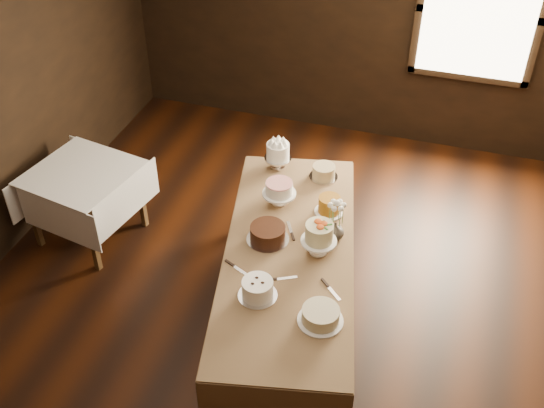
{
  "coord_description": "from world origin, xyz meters",
  "views": [
    {
      "loc": [
        1.23,
        -3.68,
        4.16
      ],
      "look_at": [
        0.0,
        0.2,
        0.95
      ],
      "focal_mm": 43.29,
      "sensor_mm": 36.0,
      "label": 1
    }
  ],
  "objects_px": {
    "cake_server_b": "(334,293)",
    "cake_server_d": "(332,228)",
    "side_table": "(82,180)",
    "cake_server_c": "(290,227)",
    "cake_flowers": "(319,240)",
    "display_table": "(289,256)",
    "cake_cream": "(321,316)",
    "cake_server_e": "(241,271)",
    "cake_speckled": "(324,172)",
    "cake_lattice": "(279,194)",
    "cake_server_a": "(287,278)",
    "cake_swirl": "(258,289)",
    "cake_chocolate": "(268,234)",
    "cake_caramel": "(329,206)",
    "cake_meringue": "(278,156)",
    "flower_vase": "(335,231)"
  },
  "relations": [
    {
      "from": "cake_flowers",
      "to": "cake_chocolate",
      "type": "bearing_deg",
      "value": 177.69
    },
    {
      "from": "cake_server_a",
      "to": "cake_server_d",
      "type": "relative_size",
      "value": 1.0
    },
    {
      "from": "cake_caramel",
      "to": "cake_server_a",
      "type": "height_order",
      "value": "cake_caramel"
    },
    {
      "from": "display_table",
      "to": "cake_chocolate",
      "type": "relative_size",
      "value": 7.64
    },
    {
      "from": "cake_flowers",
      "to": "cake_server_c",
      "type": "bearing_deg",
      "value": 143.86
    },
    {
      "from": "cake_caramel",
      "to": "cake_swirl",
      "type": "xyz_separation_m",
      "value": [
        -0.26,
        -1.07,
        -0.0
      ]
    },
    {
      "from": "cake_cream",
      "to": "flower_vase",
      "type": "height_order",
      "value": "flower_vase"
    },
    {
      "from": "cake_flowers",
      "to": "cake_server_e",
      "type": "xyz_separation_m",
      "value": [
        -0.49,
        -0.38,
        -0.12
      ]
    },
    {
      "from": "side_table",
      "to": "cake_swirl",
      "type": "distance_m",
      "value": 2.26
    },
    {
      "from": "cake_lattice",
      "to": "cake_caramel",
      "type": "xyz_separation_m",
      "value": [
        0.43,
        0.0,
        -0.02
      ]
    },
    {
      "from": "cake_server_d",
      "to": "cake_server_e",
      "type": "xyz_separation_m",
      "value": [
        -0.53,
        -0.68,
        0.0
      ]
    },
    {
      "from": "side_table",
      "to": "cake_flowers",
      "type": "relative_size",
      "value": 3.65
    },
    {
      "from": "cake_speckled",
      "to": "cake_server_d",
      "type": "distance_m",
      "value": 0.69
    },
    {
      "from": "cake_lattice",
      "to": "cake_swirl",
      "type": "relative_size",
      "value": 0.98
    },
    {
      "from": "cake_cream",
      "to": "cake_server_a",
      "type": "bearing_deg",
      "value": 135.54
    },
    {
      "from": "cake_lattice",
      "to": "side_table",
      "type": "bearing_deg",
      "value": -177.92
    },
    {
      "from": "cake_flowers",
      "to": "cake_server_b",
      "type": "height_order",
      "value": "cake_flowers"
    },
    {
      "from": "cake_server_d",
      "to": "cake_flowers",
      "type": "bearing_deg",
      "value": -134.76
    },
    {
      "from": "side_table",
      "to": "cake_swirl",
      "type": "bearing_deg",
      "value": -26.39
    },
    {
      "from": "cake_caramel",
      "to": "cake_server_d",
      "type": "distance_m",
      "value": 0.21
    },
    {
      "from": "cake_meringue",
      "to": "flower_vase",
      "type": "distance_m",
      "value": 1.06
    },
    {
      "from": "cake_caramel",
      "to": "flower_vase",
      "type": "height_order",
      "value": "cake_caramel"
    },
    {
      "from": "cake_flowers",
      "to": "cake_server_b",
      "type": "distance_m",
      "value": 0.46
    },
    {
      "from": "cake_caramel",
      "to": "cake_lattice",
      "type": "bearing_deg",
      "value": -179.43
    },
    {
      "from": "side_table",
      "to": "cake_server_c",
      "type": "xyz_separation_m",
      "value": [
        2.02,
        -0.21,
        0.12
      ]
    },
    {
      "from": "cake_speckled",
      "to": "cake_caramel",
      "type": "xyz_separation_m",
      "value": [
        0.16,
        -0.46,
        0.01
      ]
    },
    {
      "from": "cake_caramel",
      "to": "cake_meringue",
      "type": "bearing_deg",
      "value": 140.42
    },
    {
      "from": "cake_server_b",
      "to": "cake_speckled",
      "type": "bearing_deg",
      "value": 150.92
    },
    {
      "from": "display_table",
      "to": "cake_server_c",
      "type": "height_order",
      "value": "cake_server_c"
    },
    {
      "from": "cake_server_b",
      "to": "cake_server_d",
      "type": "xyz_separation_m",
      "value": [
        -0.18,
        0.7,
        0.0
      ]
    },
    {
      "from": "cake_server_b",
      "to": "cake_server_a",
      "type": "bearing_deg",
      "value": -143.79
    },
    {
      "from": "cake_caramel",
      "to": "cake_flowers",
      "type": "relative_size",
      "value": 0.88
    },
    {
      "from": "cake_flowers",
      "to": "cake_caramel",
      "type": "bearing_deg",
      "value": 94.16
    },
    {
      "from": "cake_server_e",
      "to": "cake_lattice",
      "type": "bearing_deg",
      "value": 113.4
    },
    {
      "from": "cake_swirl",
      "to": "cake_server_a",
      "type": "xyz_separation_m",
      "value": [
        0.15,
        0.23,
        -0.06
      ]
    },
    {
      "from": "cake_chocolate",
      "to": "cake_swirl",
      "type": "xyz_separation_m",
      "value": [
        0.12,
        -0.59,
        0.01
      ]
    },
    {
      "from": "cake_speckled",
      "to": "cake_server_b",
      "type": "distance_m",
      "value": 1.41
    },
    {
      "from": "side_table",
      "to": "cake_caramel",
      "type": "distance_m",
      "value": 2.28
    },
    {
      "from": "display_table",
      "to": "cake_cream",
      "type": "relative_size",
      "value": 7.34
    },
    {
      "from": "cake_server_b",
      "to": "display_table",
      "type": "bearing_deg",
      "value": -174.1
    },
    {
      "from": "side_table",
      "to": "cake_meringue",
      "type": "bearing_deg",
      "value": 18.35
    },
    {
      "from": "side_table",
      "to": "cake_speckled",
      "type": "xyz_separation_m",
      "value": [
        2.11,
        0.53,
        0.18
      ]
    },
    {
      "from": "cake_swirl",
      "to": "cake_chocolate",
      "type": "bearing_deg",
      "value": 101.03
    },
    {
      "from": "cake_server_c",
      "to": "cake_server_e",
      "type": "bearing_deg",
      "value": 132.69
    },
    {
      "from": "cake_speckled",
      "to": "cake_server_d",
      "type": "bearing_deg",
      "value": -70.0
    },
    {
      "from": "cake_flowers",
      "to": "cake_cream",
      "type": "xyz_separation_m",
      "value": [
        0.19,
        -0.67,
        -0.07
      ]
    },
    {
      "from": "cake_speckled",
      "to": "cake_server_d",
      "type": "xyz_separation_m",
      "value": [
        0.24,
        -0.65,
        -0.05
      ]
    },
    {
      "from": "display_table",
      "to": "side_table",
      "type": "relative_size",
      "value": 2.58
    },
    {
      "from": "cake_cream",
      "to": "cake_server_e",
      "type": "bearing_deg",
      "value": 156.55
    },
    {
      "from": "cake_caramel",
      "to": "cake_swirl",
      "type": "distance_m",
      "value": 1.1
    }
  ]
}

